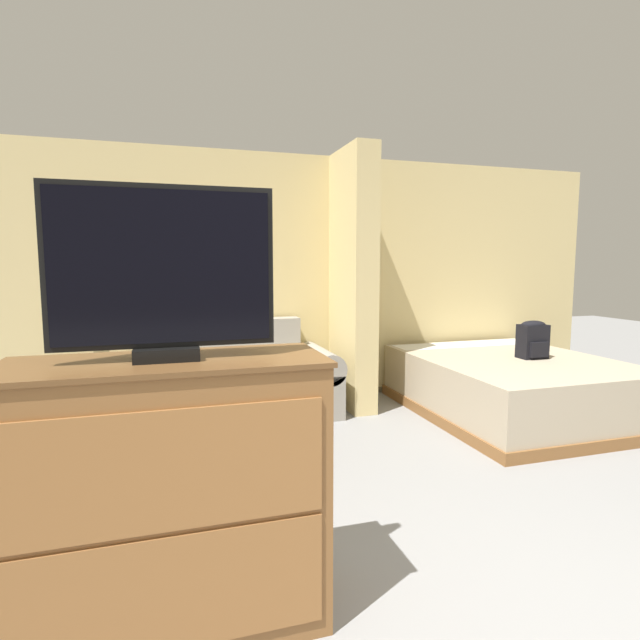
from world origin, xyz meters
TOP-DOWN VIEW (x-y plane):
  - wall_back at (-0.00, 4.11)m, footprint 7.02×0.16m
  - wall_partition_pillar at (0.34, 3.65)m, footprint 0.24×0.80m
  - couch at (-0.90, 3.63)m, footprint 2.03×0.84m
  - coffee_table at (-0.88, 2.67)m, footprint 0.70×0.48m
  - side_table at (-2.04, 3.63)m, footprint 0.43×0.43m
  - table_lamp at (-2.04, 3.63)m, footprint 0.35×0.35m
  - tv_dresser at (-1.48, 0.86)m, footprint 1.21×0.49m
  - tv at (-1.48, 0.86)m, footprint 0.83×0.16m
  - bed at (1.72, 2.93)m, footprint 1.77×2.17m
  - backpack at (1.89, 2.84)m, footprint 0.27×0.19m

SIDE VIEW (x-z plane):
  - bed at x=1.72m, z-range 0.00..0.56m
  - couch at x=-0.90m, z-range -0.13..0.78m
  - coffee_table at x=-0.88m, z-range 0.16..0.59m
  - side_table at x=-2.04m, z-range 0.19..0.76m
  - tv_dresser at x=-1.48m, z-range 0.00..1.11m
  - backpack at x=1.89m, z-range 0.56..0.93m
  - table_lamp at x=-2.04m, z-range 0.66..1.08m
  - wall_back at x=0.00m, z-range -0.01..2.59m
  - wall_partition_pillar at x=0.34m, z-range 0.00..2.60m
  - tv at x=-1.48m, z-range 1.11..1.76m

